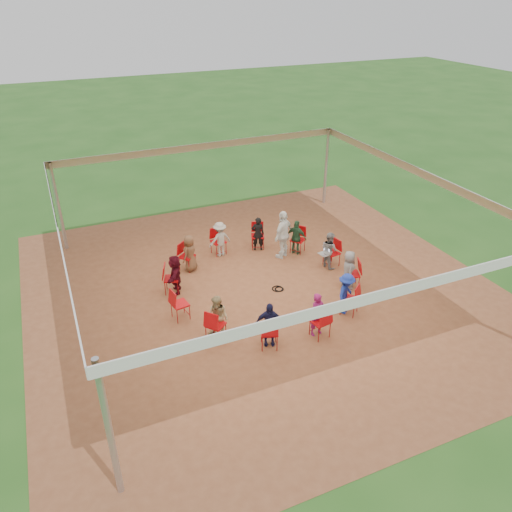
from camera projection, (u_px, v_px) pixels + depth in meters
name	position (u px, v px, depth m)	size (l,w,h in m)	color
ground	(262.00, 290.00, 14.60)	(80.00, 80.00, 0.00)	#25551A
dirt_patch	(262.00, 289.00, 14.59)	(13.00, 13.00, 0.00)	brown
tent	(263.00, 215.00, 13.45)	(10.33, 10.33, 3.00)	#B2B2B7
chair_0	(332.00, 253.00, 15.62)	(0.42, 0.44, 0.90)	#BA070C
chair_1	(298.00, 240.00, 16.42)	(0.42, 0.44, 0.90)	#BA070C
chair_2	(258.00, 236.00, 16.67)	(0.42, 0.44, 0.90)	#BA070C
chair_3	(218.00, 242.00, 16.30)	(0.42, 0.44, 0.90)	#BA070C
chair_4	(187.00, 257.00, 15.42)	(0.42, 0.44, 0.90)	#BA070C
chair_5	(172.00, 279.00, 14.26)	(0.42, 0.44, 0.90)	#BA070C
chair_6	(180.00, 304.00, 13.13)	(0.42, 0.44, 0.90)	#BA070C
chair_7	(216.00, 325.00, 12.34)	(0.42, 0.44, 0.90)	#BA070C
chair_8	(269.00, 332.00, 12.09)	(0.42, 0.44, 0.90)	#BA070C
chair_9	(320.00, 322.00, 12.46)	(0.42, 0.44, 0.90)	#BA070C
chair_10	(350.00, 299.00, 13.34)	(0.42, 0.44, 0.90)	#BA070C
chair_11	(352.00, 274.00, 14.50)	(0.42, 0.44, 0.90)	#BA070C
person_seated_0	(329.00, 250.00, 15.50)	(0.57, 0.33, 1.18)	slate
person_seated_1	(296.00, 237.00, 16.25)	(0.69, 0.35, 1.18)	#275031
person_seated_2	(258.00, 234.00, 16.49)	(0.43, 0.28, 1.18)	black
person_seated_3	(220.00, 239.00, 16.14)	(0.76, 0.38, 1.18)	#A29C8F
person_seated_4	(190.00, 253.00, 15.30)	(0.58, 0.32, 1.18)	brown
person_seated_5	(175.00, 274.00, 14.20)	(1.09, 0.41, 1.18)	#450914
person_seated_6	(218.00, 318.00, 12.36)	(0.57, 0.33, 1.18)	tan
person_seated_7	(269.00, 324.00, 12.13)	(0.69, 0.35, 1.18)	#16183E
person_seated_8	(318.00, 315.00, 12.47)	(0.43, 0.28, 1.18)	#861555
person_seated_9	(346.00, 294.00, 13.31)	(0.76, 0.38, 1.18)	#192F99
person_seated_10	(348.00, 270.00, 14.42)	(0.58, 0.32, 1.18)	slate
standing_person	(283.00, 234.00, 15.96)	(0.95, 0.48, 1.61)	white
cable_coil	(278.00, 289.00, 14.59)	(0.39, 0.39, 0.03)	black
laptop	(325.00, 252.00, 15.43)	(0.32, 0.38, 0.23)	#B7B7BC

